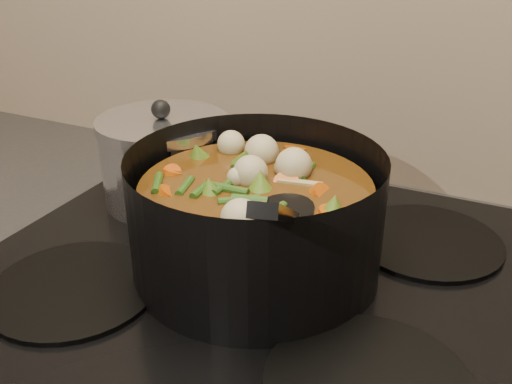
% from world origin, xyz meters
% --- Properties ---
extents(stovetop, '(0.62, 0.54, 0.03)m').
position_xyz_m(stovetop, '(0.00, 1.93, 0.92)').
color(stovetop, black).
rests_on(stovetop, counter).
extents(stockpot, '(0.30, 0.36, 0.20)m').
position_xyz_m(stockpot, '(-0.00, 1.92, 0.99)').
color(stockpot, black).
rests_on(stockpot, stovetop).
extents(saucepan, '(0.17, 0.17, 0.14)m').
position_xyz_m(saucepan, '(-0.19, 2.02, 0.99)').
color(saucepan, silver).
rests_on(saucepan, stovetop).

